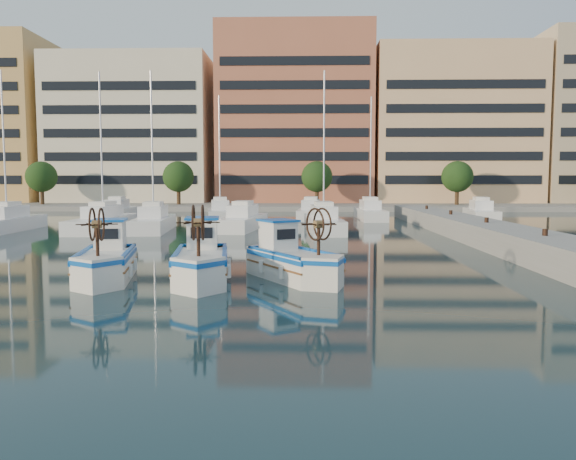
% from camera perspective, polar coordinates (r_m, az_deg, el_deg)
% --- Properties ---
extents(ground, '(300.00, 300.00, 0.00)m').
position_cam_1_polar(ground, '(19.69, -4.86, -5.66)').
color(ground, '#16323B').
rests_on(ground, ground).
extents(quay, '(3.00, 60.00, 1.20)m').
position_cam_1_polar(quay, '(29.46, 23.08, -1.32)').
color(quay, gray).
rests_on(quay, ground).
extents(waterfront, '(180.00, 40.00, 25.60)m').
position_cam_1_polar(waterfront, '(84.89, 6.36, 10.01)').
color(waterfront, gray).
rests_on(waterfront, ground).
extents(yacht_marina, '(41.26, 23.20, 11.50)m').
position_cam_1_polar(yacht_marina, '(47.23, -4.71, 1.21)').
color(yacht_marina, white).
rests_on(yacht_marina, ground).
extents(fishing_boat_a, '(2.58, 4.55, 2.76)m').
position_cam_1_polar(fishing_boat_a, '(21.85, -17.95, -2.81)').
color(fishing_boat_a, white).
rests_on(fishing_boat_a, ground).
extents(fishing_boat_b, '(2.44, 4.71, 2.87)m').
position_cam_1_polar(fishing_boat_b, '(20.74, -8.79, -2.95)').
color(fishing_boat_b, white).
rests_on(fishing_boat_b, ground).
extents(fishing_boat_c, '(3.68, 4.50, 2.74)m').
position_cam_1_polar(fishing_boat_c, '(20.83, 0.33, -2.95)').
color(fishing_boat_c, white).
rests_on(fishing_boat_c, ground).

